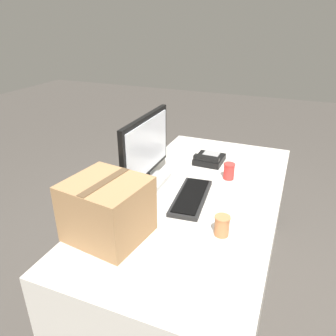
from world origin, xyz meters
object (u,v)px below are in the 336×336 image
at_px(desk_phone, 209,159).
at_px(paper_cup_right, 229,171).
at_px(keyboard, 191,197).
at_px(monitor, 146,154).
at_px(paper_cup_left, 222,226).
at_px(spoon, 262,200).
at_px(cardboard_box, 107,209).
at_px(sticky_note_pad, 275,173).

height_order(desk_phone, paper_cup_right, paper_cup_right).
bearing_deg(paper_cup_right, keyboard, 157.14).
xyz_separation_m(monitor, paper_cup_right, (0.26, -0.44, -0.14)).
distance_m(monitor, desk_phone, 0.55).
xyz_separation_m(keyboard, paper_cup_left, (-0.26, -0.24, 0.04)).
relative_size(desk_phone, spoon, 1.30).
xyz_separation_m(keyboard, desk_phone, (0.52, 0.04, 0.01)).
bearing_deg(keyboard, paper_cup_left, -142.89).
height_order(paper_cup_left, spoon, paper_cup_left).
bearing_deg(keyboard, paper_cup_right, -28.24).
relative_size(desk_phone, paper_cup_right, 1.97).
height_order(paper_cup_right, spoon, paper_cup_right).
xyz_separation_m(monitor, desk_phone, (0.45, -0.26, -0.17)).
xyz_separation_m(keyboard, spoon, (0.13, -0.37, -0.01)).
distance_m(paper_cup_left, paper_cup_right, 0.59).
height_order(keyboard, cardboard_box, cardboard_box).
height_order(desk_phone, sticky_note_pad, desk_phone).
height_order(paper_cup_right, cardboard_box, cardboard_box).
distance_m(paper_cup_right, spoon, 0.31).
bearing_deg(paper_cup_right, sticky_note_pad, -53.25).
xyz_separation_m(desk_phone, spoon, (-0.39, -0.41, -0.02)).
relative_size(paper_cup_left, cardboard_box, 0.27).
xyz_separation_m(desk_phone, paper_cup_left, (-0.78, -0.28, 0.02)).
bearing_deg(cardboard_box, paper_cup_right, -26.61).
distance_m(desk_phone, cardboard_box, 1.00).
bearing_deg(keyboard, monitor, 71.66).
xyz_separation_m(desk_phone, paper_cup_right, (-0.19, -0.18, 0.03)).
height_order(paper_cup_left, paper_cup_right, paper_cup_right).
bearing_deg(desk_phone, cardboard_box, 168.85).
bearing_deg(keyboard, spoon, -75.84).
xyz_separation_m(paper_cup_left, spoon, (0.39, -0.14, -0.05)).
height_order(keyboard, spoon, keyboard).
bearing_deg(monitor, keyboard, -102.96).
bearing_deg(cardboard_box, spoon, -46.89).
relative_size(paper_cup_left, spoon, 0.63).
distance_m(cardboard_box, sticky_note_pad, 1.18).
bearing_deg(paper_cup_left, spoon, -19.30).
height_order(paper_cup_left, cardboard_box, cardboard_box).
distance_m(spoon, cardboard_box, 0.87).
distance_m(paper_cup_right, sticky_note_pad, 0.33).
bearing_deg(sticky_note_pad, spoon, 175.94).
height_order(spoon, sticky_note_pad, sticky_note_pad).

